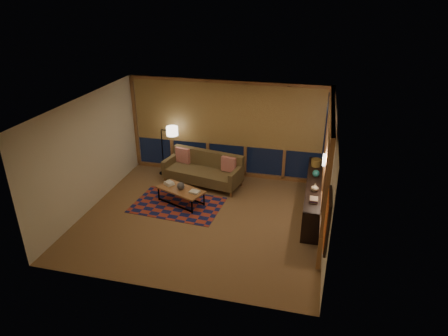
% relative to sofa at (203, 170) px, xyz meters
% --- Properties ---
extents(floor, '(5.50, 5.00, 0.01)m').
position_rel_sofa_xyz_m(floor, '(0.47, -1.66, -0.43)').
color(floor, brown).
rests_on(floor, ground).
extents(ceiling, '(5.50, 5.00, 0.01)m').
position_rel_sofa_xyz_m(ceiling, '(0.47, -1.66, 2.27)').
color(ceiling, white).
rests_on(ceiling, walls).
extents(walls, '(5.51, 5.01, 2.70)m').
position_rel_sofa_xyz_m(walls, '(0.47, -1.66, 0.92)').
color(walls, beige).
rests_on(walls, floor).
extents(window_wall_back, '(5.30, 0.16, 2.60)m').
position_rel_sofa_xyz_m(window_wall_back, '(0.47, 0.77, 0.92)').
color(window_wall_back, '#B67A46').
rests_on(window_wall_back, walls).
extents(window_wall_right, '(0.16, 3.70, 2.60)m').
position_rel_sofa_xyz_m(window_wall_right, '(3.15, -1.06, 0.92)').
color(window_wall_right, '#B67A46').
rests_on(window_wall_right, walls).
extents(wall_art, '(0.06, 0.74, 0.94)m').
position_rel_sofa_xyz_m(wall_art, '(3.18, -3.51, 1.02)').
color(wall_art, red).
rests_on(wall_art, walls).
extents(wall_sconce, '(0.12, 0.18, 0.22)m').
position_rel_sofa_xyz_m(wall_sconce, '(3.09, -1.21, 1.12)').
color(wall_sconce, '#F3E8CF').
rests_on(wall_sconce, walls).
extents(sofa, '(2.20, 1.23, 0.85)m').
position_rel_sofa_xyz_m(sofa, '(0.00, 0.00, 0.00)').
color(sofa, brown).
rests_on(sofa, floor).
extents(pillow_left, '(0.45, 0.26, 0.43)m').
position_rel_sofa_xyz_m(pillow_left, '(-0.67, 0.36, 0.21)').
color(pillow_left, red).
rests_on(pillow_left, sofa).
extents(pillow_right, '(0.41, 0.21, 0.40)m').
position_rel_sofa_xyz_m(pillow_right, '(0.71, 0.06, 0.20)').
color(pillow_right, red).
rests_on(pillow_right, sofa).
extents(area_rug, '(2.23, 1.57, 0.01)m').
position_rel_sofa_xyz_m(area_rug, '(-0.29, -1.25, -0.42)').
color(area_rug, '#9D3726').
rests_on(area_rug, floor).
extents(coffee_table, '(1.30, 0.95, 0.40)m').
position_rel_sofa_xyz_m(coffee_table, '(-0.22, -1.13, -0.23)').
color(coffee_table, '#B67A46').
rests_on(coffee_table, floor).
extents(book_stack_a, '(0.34, 0.32, 0.08)m').
position_rel_sofa_xyz_m(book_stack_a, '(-0.59, -0.98, 0.01)').
color(book_stack_a, silver).
rests_on(book_stack_a, coffee_table).
extents(book_stack_b, '(0.28, 0.24, 0.05)m').
position_rel_sofa_xyz_m(book_stack_b, '(0.16, -1.25, -0.01)').
color(book_stack_b, silver).
rests_on(book_stack_b, coffee_table).
extents(ceramic_pot, '(0.25, 0.25, 0.19)m').
position_rel_sofa_xyz_m(ceramic_pot, '(-0.22, -1.14, 0.06)').
color(ceramic_pot, black).
rests_on(ceramic_pot, coffee_table).
extents(floor_lamp, '(0.51, 0.35, 1.46)m').
position_rel_sofa_xyz_m(floor_lamp, '(-1.29, 0.38, 0.30)').
color(floor_lamp, black).
rests_on(floor_lamp, floor).
extents(bookshelf, '(0.40, 2.98, 0.74)m').
position_rel_sofa_xyz_m(bookshelf, '(2.96, -0.66, -0.05)').
color(bookshelf, black).
rests_on(bookshelf, floor).
extents(basket, '(0.30, 0.30, 0.18)m').
position_rel_sofa_xyz_m(basket, '(2.94, 0.27, 0.41)').
color(basket, olive).
rests_on(basket, bookshelf).
extents(teal_bowl, '(0.22, 0.22, 0.18)m').
position_rel_sofa_xyz_m(teal_bowl, '(2.96, -0.39, 0.41)').
color(teal_bowl, '#1D645F').
rests_on(teal_bowl, bookshelf).
extents(vase, '(0.20, 0.20, 0.18)m').
position_rel_sofa_xyz_m(vase, '(2.96, -1.13, 0.41)').
color(vase, '#C5B18B').
rests_on(vase, bookshelf).
extents(shelf_book_stack, '(0.21, 0.25, 0.06)m').
position_rel_sofa_xyz_m(shelf_book_stack, '(2.96, -1.62, 0.35)').
color(shelf_book_stack, silver).
rests_on(shelf_book_stack, bookshelf).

